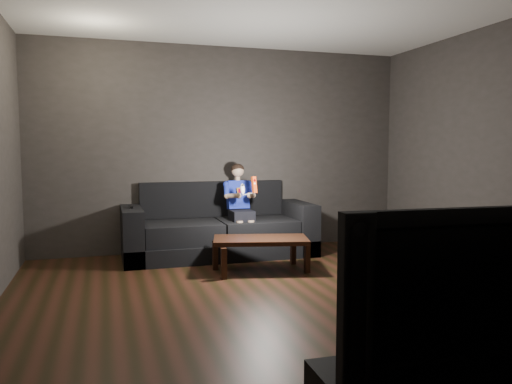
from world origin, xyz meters
name	(u,v)px	position (x,y,z in m)	size (l,w,h in m)	color
floor	(291,303)	(0.00, 0.00, 0.00)	(5.00, 5.00, 0.00)	black
back_wall	(225,149)	(0.00, 2.50, 1.35)	(5.00, 0.04, 2.70)	#33302C
sofa	(218,231)	(-0.18, 2.15, 0.30)	(2.39, 1.03, 0.92)	black
child	(240,198)	(0.09, 2.07, 0.72)	(0.41, 0.50, 1.00)	black
wii_remote_red	(254,185)	(0.17, 1.69, 0.93)	(0.06, 0.08, 0.20)	#C23A10
nunchuk_white	(243,189)	(0.02, 1.69, 0.88)	(0.06, 0.08, 0.14)	white
wii_remote_black	(131,207)	(-1.25, 2.06, 0.66)	(0.04, 0.14, 0.03)	black
coffee_table	(261,242)	(0.09, 1.16, 0.33)	(1.12, 0.75, 0.38)	black
tv	(456,283)	(-0.12, -2.27, 0.79)	(1.19, 0.16, 0.68)	black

